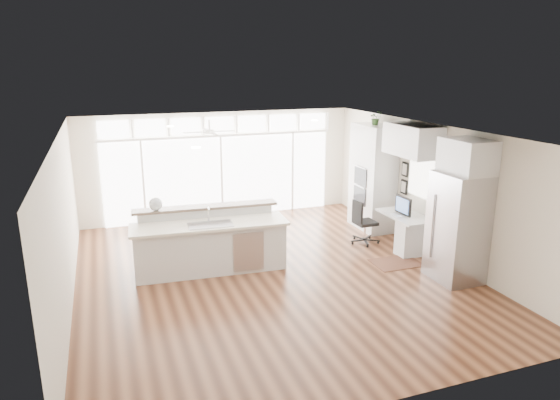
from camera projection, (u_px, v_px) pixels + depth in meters
name	position (u px, v px, depth m)	size (l,w,h in m)	color
floor	(271.00, 274.00, 9.48)	(7.00, 8.00, 0.02)	#452415
ceiling	(270.00, 132.00, 8.77)	(7.00, 8.00, 0.02)	white
wall_back	(220.00, 165.00, 12.75)	(7.00, 0.04, 2.70)	silver
wall_front	(387.00, 299.00, 5.49)	(7.00, 0.04, 2.70)	silver
wall_left	(64.00, 226.00, 7.98)	(0.04, 8.00, 2.70)	silver
wall_right	(431.00, 190.00, 10.27)	(0.04, 8.00, 2.70)	silver
glass_wall	(221.00, 177.00, 12.78)	(5.80, 0.06, 2.08)	white
transom_row	(220.00, 125.00, 12.42)	(5.90, 0.06, 0.40)	white
desk_window	(422.00, 177.00, 10.47)	(0.04, 0.85, 0.85)	white
ceiling_fan	(209.00, 127.00, 11.20)	(1.16, 1.16, 0.32)	white
recessed_lights	(267.00, 131.00, 8.95)	(3.40, 3.00, 0.02)	white
oven_cabinet	(373.00, 178.00, 11.82)	(0.64, 1.20, 2.50)	silver
desk_nook	(405.00, 232.00, 10.67)	(0.72, 1.30, 0.76)	silver
upper_cabinets	(413.00, 140.00, 10.17)	(0.64, 1.30, 0.64)	silver
refrigerator	(458.00, 227.00, 9.01)	(0.76, 0.90, 2.00)	#A6A6AA
fridge_cabinet	(467.00, 156.00, 8.68)	(0.64, 0.90, 0.60)	silver
framed_photos	(405.00, 178.00, 11.08)	(0.06, 0.22, 0.80)	black
kitchen_island	(210.00, 242.00, 9.49)	(2.94, 1.11, 1.17)	silver
rug	(396.00, 263.00, 9.98)	(0.94, 0.68, 0.01)	#341810
office_chair	(365.00, 222.00, 10.99)	(0.50, 0.46, 0.96)	black
fishbowl	(156.00, 204.00, 9.42)	(0.26, 0.26, 0.26)	silver
monitor	(403.00, 205.00, 10.49)	(0.09, 0.52, 0.43)	black
keyboard	(396.00, 216.00, 10.49)	(0.12, 0.32, 0.02)	silver
potted_plant	(376.00, 119.00, 11.46)	(0.28, 0.32, 0.25)	#2D4F22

